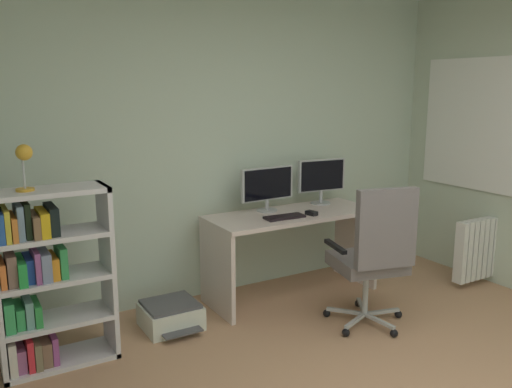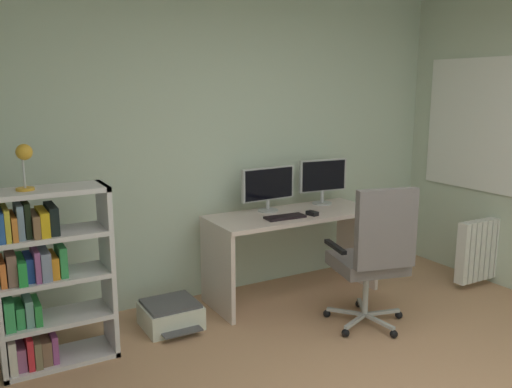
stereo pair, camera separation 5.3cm
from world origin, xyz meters
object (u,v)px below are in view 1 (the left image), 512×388
Objects in this scene: monitor_main at (267,186)px; computer_mouse at (311,213)px; radiator at (484,248)px; keyboard at (284,217)px; desk at (292,235)px; desk_lamp at (24,159)px; monitor_secondary at (321,177)px; printer at (171,315)px; office_chair at (374,252)px; bookshelf at (42,280)px.

computer_mouse is (0.24, -0.32, -0.21)m from monitor_main.
keyboard is at bearing 164.12° from radiator.
keyboard is 0.49× the size of radiator.
desk is 2.27m from desk_lamp.
desk_lamp is at bearing -175.11° from desk.
desk is at bearing -159.53° from monitor_secondary.
printer is (0.95, 0.11, -1.28)m from desk_lamp.
keyboard is 2.04m from desk_lamp.
desk is 1.84m from radiator.
keyboard is 0.81m from office_chair.
bookshelf reaches higher than keyboard.
office_chair is 0.94× the size of bookshelf.
monitor_main is at bearing 90.95° from keyboard.
monitor_main is at bearing 10.13° from bookshelf.
monitor_secondary reaches higher than desk.
desk_lamp reaches higher than radiator.
desk is 3.13× the size of printer.
radiator is at bearing -7.28° from bookshelf.
keyboard is 0.30× the size of office_chair.
monitor_secondary is at bearing 147.23° from radiator.
radiator is (1.56, 0.20, -0.26)m from office_chair.
desk_lamp reaches higher than monitor_main.
desk_lamp is at bearing -175.47° from keyboard.
monitor_secondary is 0.70m from keyboard.
keyboard reaches higher than desk.
computer_mouse is at bearing 162.65° from radiator.
monitor_main is 0.44× the size of bookshelf.
computer_mouse is (0.09, -0.16, 0.21)m from desk.
monitor_main reaches higher than radiator.
monitor_main is 1.97m from bookshelf.
keyboard is at bearing 1.50° from desk_lamp.
bookshelf reaches higher than printer.
bookshelf is at bearing -175.43° from keyboard.
radiator is at bearing -21.21° from desk.
office_chair is at bearing -172.72° from radiator.
bookshelf is at bearing -0.44° from desk_lamp.
computer_mouse reaches higher than printer.
printer is at bearing -176.61° from desk.
keyboard is 1.91m from bookshelf.
office_chair reaches higher than radiator.
desk is at bearing 3.39° from printer.
computer_mouse is 1.75m from radiator.
computer_mouse is (-0.34, -0.32, -0.23)m from monitor_secondary.
bookshelf is (-2.06, -0.18, 0.04)m from desk.
monitor_main is 5.18× the size of computer_mouse.
computer_mouse is at bearing -52.41° from monitor_main.
monitor_secondary is 1.84m from printer.
monitor_main is 0.74× the size of radiator.
monitor_main is 1.35m from printer.
monitor_main is at bearing 9.90° from desk_lamp.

